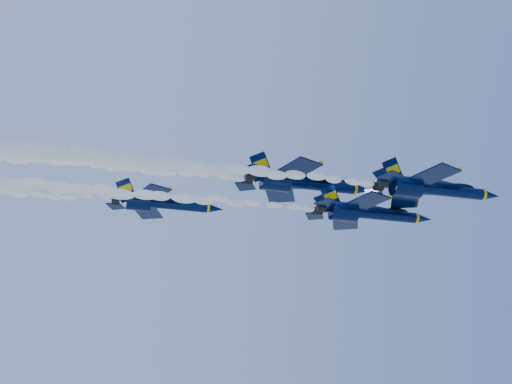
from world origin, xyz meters
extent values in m
cylinder|color=black|center=(18.44, -8.62, 151.14)|extent=(8.98, 1.50, 1.50)
ellipsoid|color=black|center=(12.16, -8.62, 151.09)|extent=(1.56, 2.69, 6.39)
cone|color=black|center=(24.23, -8.62, 151.14)|extent=(2.59, 1.50, 1.50)
cylinder|color=#E9B602|center=(23.03, -8.62, 151.14)|extent=(0.35, 1.56, 1.56)
ellipsoid|color=black|center=(20.14, -8.62, 151.89)|extent=(3.59, 1.17, 0.99)
cube|color=#E9B602|center=(20.14, -8.62, 151.59)|extent=(4.19, 1.00, 0.18)
cube|color=black|center=(13.95, -12.61, 151.14)|extent=(5.35, 6.34, 0.18)
cube|color=black|center=(13.95, -4.63, 151.14)|extent=(5.35, 6.34, 0.18)
cube|color=#E9B602|center=(15.35, -12.61, 151.24)|extent=(2.41, 5.00, 0.10)
cube|color=#E9B602|center=(15.35, -4.63, 151.24)|extent=(2.41, 5.00, 0.10)
cube|color=black|center=(9.96, -9.67, 152.63)|extent=(3.25, 1.03, 3.50)
cube|color=black|center=(9.96, -7.57, 152.63)|extent=(3.25, 1.03, 3.50)
cylinder|color=black|center=(8.67, -9.27, 151.04)|extent=(1.20, 1.10, 1.10)
cylinder|color=black|center=(8.67, -7.97, 151.04)|extent=(1.20, 1.10, 1.10)
cube|color=#E9B602|center=(15.45, -8.62, 151.92)|extent=(10.97, 0.35, 0.08)
ellipsoid|color=white|center=(-14.05, -8.62, 150.77)|extent=(44.44, 2.09, 1.88)
cylinder|color=black|center=(12.52, -1.44, 150.04)|extent=(8.73, 1.46, 1.46)
ellipsoid|color=black|center=(6.40, -1.44, 149.99)|extent=(1.51, 2.62, 6.21)
cone|color=black|center=(18.15, -1.44, 150.04)|extent=(2.52, 1.46, 1.46)
cylinder|color=#E9B602|center=(16.98, -1.44, 150.04)|extent=(0.34, 1.51, 1.51)
ellipsoid|color=black|center=(14.17, -1.44, 150.76)|extent=(3.49, 1.14, 0.96)
cube|color=#E9B602|center=(14.17, -1.44, 150.47)|extent=(4.08, 0.97, 0.17)
cube|color=black|center=(8.15, -5.32, 150.04)|extent=(5.20, 6.17, 0.17)
cube|color=black|center=(8.15, 2.44, 150.04)|extent=(5.20, 6.17, 0.17)
cube|color=#E9B602|center=(9.51, -5.32, 150.13)|extent=(2.34, 4.86, 0.10)
cube|color=#E9B602|center=(9.51, 2.44, 150.13)|extent=(2.34, 4.86, 0.10)
cube|color=black|center=(4.27, -2.46, 151.49)|extent=(3.16, 1.00, 3.40)
cube|color=black|center=(4.27, -0.42, 151.49)|extent=(3.16, 1.00, 3.40)
cylinder|color=black|center=(3.01, -2.07, 149.94)|extent=(1.16, 1.07, 1.07)
cylinder|color=black|center=(3.01, -0.81, 149.94)|extent=(1.16, 1.07, 1.07)
cube|color=#E9B602|center=(9.61, -1.44, 150.79)|extent=(10.67, 0.34, 0.08)
ellipsoid|color=white|center=(-19.70, -1.44, 149.67)|extent=(44.44, 2.03, 1.83)
cylinder|color=black|center=(5.13, 3.11, 155.73)|extent=(9.87, 1.65, 1.65)
ellipsoid|color=black|center=(-1.78, 3.11, 155.67)|extent=(1.71, 2.96, 7.02)
cone|color=black|center=(11.49, 3.11, 155.73)|extent=(2.85, 1.65, 1.65)
cylinder|color=#E9B602|center=(10.18, 3.11, 155.73)|extent=(0.38, 1.71, 1.71)
ellipsoid|color=black|center=(7.00, 3.11, 156.55)|extent=(3.95, 1.28, 1.09)
cube|color=#E9B602|center=(7.00, 3.11, 156.22)|extent=(4.61, 1.10, 0.20)
cube|color=black|center=(0.20, -1.27, 155.73)|extent=(5.88, 6.97, 0.20)
cube|color=black|center=(0.20, 7.50, 155.73)|extent=(5.88, 6.97, 0.20)
cube|color=#E9B602|center=(1.73, -1.27, 155.84)|extent=(2.64, 5.49, 0.11)
cube|color=#E9B602|center=(1.73, 7.50, 155.84)|extent=(2.64, 5.49, 0.11)
cube|color=black|center=(-4.19, 1.96, 157.37)|extent=(3.57, 1.13, 3.85)
cube|color=black|center=(-4.19, 4.26, 157.37)|extent=(3.57, 1.13, 3.85)
cylinder|color=black|center=(-5.62, 2.40, 155.62)|extent=(1.32, 1.21, 1.21)
cylinder|color=black|center=(-5.62, 3.83, 155.62)|extent=(1.32, 1.21, 1.21)
cube|color=#E9B602|center=(1.84, 3.11, 156.58)|extent=(12.06, 0.38, 0.09)
ellipsoid|color=white|center=(-28.38, 3.11, 155.35)|extent=(44.44, 2.29, 2.06)
cylinder|color=black|center=(-14.06, 12.63, 154.53)|extent=(8.56, 1.43, 1.43)
ellipsoid|color=black|center=(-20.05, 12.63, 154.48)|extent=(1.48, 2.57, 6.08)
cone|color=black|center=(-8.55, 12.63, 154.53)|extent=(2.47, 1.43, 1.43)
cylinder|color=#E9B602|center=(-9.69, 12.63, 154.53)|extent=(0.33, 1.48, 1.48)
ellipsoid|color=black|center=(-12.45, 12.63, 155.24)|extent=(3.42, 1.11, 0.94)
cube|color=#E9B602|center=(-12.45, 12.63, 154.96)|extent=(3.99, 0.95, 0.17)
cube|color=black|center=(-18.34, 8.83, 154.53)|extent=(5.10, 6.04, 0.17)
cube|color=black|center=(-18.34, 16.43, 154.53)|extent=(5.10, 6.04, 0.17)
cube|color=#E9B602|center=(-17.01, 8.83, 154.62)|extent=(2.29, 4.76, 0.10)
cube|color=#E9B602|center=(-17.01, 16.43, 154.62)|extent=(2.29, 4.76, 0.10)
cube|color=black|center=(-22.14, 11.63, 155.95)|extent=(3.10, 0.98, 3.33)
cube|color=black|center=(-22.14, 13.63, 155.95)|extent=(3.10, 0.98, 3.33)
cylinder|color=black|center=(-23.38, 12.01, 154.43)|extent=(1.14, 1.05, 1.05)
cylinder|color=black|center=(-23.38, 13.25, 154.43)|extent=(1.14, 1.05, 1.05)
cube|color=#E9B602|center=(-16.92, 12.63, 155.27)|extent=(10.46, 0.33, 0.08)
camera|label=1|loc=(-24.19, -75.79, 117.34)|focal=45.00mm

